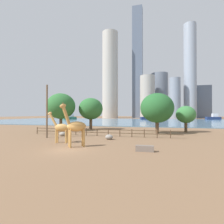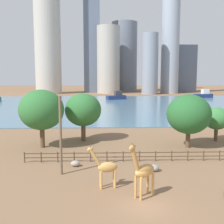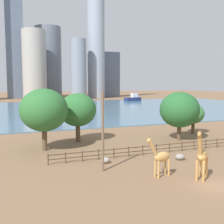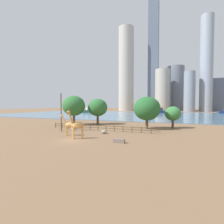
{
  "view_description": "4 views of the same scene",
  "coord_description": "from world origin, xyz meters",
  "px_view_note": "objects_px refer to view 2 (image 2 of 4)",
  "views": [
    {
      "loc": [
        9.18,
        -16.55,
        3.77
      ],
      "look_at": [
        -3.7,
        32.78,
        4.37
      ],
      "focal_mm": 28.0,
      "sensor_mm": 36.0,
      "label": 1
    },
    {
      "loc": [
        -3.47,
        -21.5,
        10.56
      ],
      "look_at": [
        -1.75,
        28.65,
        4.0
      ],
      "focal_mm": 45.0,
      "sensor_mm": 36.0,
      "label": 2
    },
    {
      "loc": [
        -17.56,
        -19.57,
        9.3
      ],
      "look_at": [
        -0.81,
        23.21,
        4.51
      ],
      "focal_mm": 45.0,
      "sensor_mm": 36.0,
      "label": 3
    },
    {
      "loc": [
        16.77,
        -23.94,
        5.88
      ],
      "look_at": [
        -1.31,
        21.71,
        3.85
      ],
      "focal_mm": 28.0,
      "sensor_mm": 36.0,
      "label": 4
    }
  ],
  "objects_px": {
    "giraffe_companion": "(106,167)",
    "tree_center_broad": "(41,110)",
    "boulder_near_fence": "(75,163)",
    "tree_left_small": "(189,114)",
    "utility_pole": "(61,136)",
    "tree_left_large": "(217,119)",
    "tree_right_tall": "(83,110)",
    "boat_sailboat": "(203,95)",
    "giraffe_tall": "(143,171)",
    "boulder_by_pole": "(154,168)",
    "boat_ferry": "(117,96)"
  },
  "relations": [
    {
      "from": "tree_left_large",
      "to": "utility_pole",
      "type": "bearing_deg",
      "value": -147.12
    },
    {
      "from": "giraffe_tall",
      "to": "boat_ferry",
      "type": "relative_size",
      "value": 0.57
    },
    {
      "from": "tree_left_small",
      "to": "boulder_by_pole",
      "type": "bearing_deg",
      "value": -124.12
    },
    {
      "from": "tree_left_large",
      "to": "tree_right_tall",
      "type": "relative_size",
      "value": 0.71
    },
    {
      "from": "boulder_by_pole",
      "to": "tree_right_tall",
      "type": "xyz_separation_m",
      "value": [
        -8.81,
        14.96,
        4.67
      ]
    },
    {
      "from": "tree_center_broad",
      "to": "boat_sailboat",
      "type": "height_order",
      "value": "tree_center_broad"
    },
    {
      "from": "tree_center_broad",
      "to": "tree_left_small",
      "type": "xyz_separation_m",
      "value": [
        21.44,
        -0.81,
        -0.62
      ]
    },
    {
      "from": "tree_left_large",
      "to": "tree_center_broad",
      "type": "distance_m",
      "value": 27.48
    },
    {
      "from": "boulder_by_pole",
      "to": "tree_left_large",
      "type": "relative_size",
      "value": 0.21
    },
    {
      "from": "utility_pole",
      "to": "tree_left_small",
      "type": "relative_size",
      "value": 1.08
    },
    {
      "from": "boulder_near_fence",
      "to": "tree_center_broad",
      "type": "xyz_separation_m",
      "value": [
        -5.67,
        8.95,
        5.24
      ]
    },
    {
      "from": "tree_center_broad",
      "to": "tree_left_small",
      "type": "distance_m",
      "value": 21.46
    },
    {
      "from": "boulder_near_fence",
      "to": "boat_sailboat",
      "type": "bearing_deg",
      "value": 62.69
    },
    {
      "from": "giraffe_tall",
      "to": "utility_pole",
      "type": "relative_size",
      "value": 0.61
    },
    {
      "from": "giraffe_companion",
      "to": "boulder_by_pole",
      "type": "height_order",
      "value": "giraffe_companion"
    },
    {
      "from": "boulder_by_pole",
      "to": "tree_left_small",
      "type": "distance_m",
      "value": 13.06
    },
    {
      "from": "boulder_by_pole",
      "to": "utility_pole",
      "type": "bearing_deg",
      "value": -176.48
    },
    {
      "from": "utility_pole",
      "to": "boulder_near_fence",
      "type": "bearing_deg",
      "value": 64.73
    },
    {
      "from": "giraffe_tall",
      "to": "giraffe_companion",
      "type": "bearing_deg",
      "value": -73.34
    },
    {
      "from": "giraffe_companion",
      "to": "utility_pole",
      "type": "bearing_deg",
      "value": -48.01
    },
    {
      "from": "giraffe_tall",
      "to": "tree_left_small",
      "type": "height_order",
      "value": "tree_left_small"
    },
    {
      "from": "giraffe_companion",
      "to": "boat_ferry",
      "type": "distance_m",
      "value": 96.56
    },
    {
      "from": "utility_pole",
      "to": "boulder_by_pole",
      "type": "distance_m",
      "value": 10.86
    },
    {
      "from": "utility_pole",
      "to": "boat_sailboat",
      "type": "relative_size",
      "value": 0.9
    },
    {
      "from": "boulder_near_fence",
      "to": "tree_left_large",
      "type": "relative_size",
      "value": 0.19
    },
    {
      "from": "boat_ferry",
      "to": "boat_sailboat",
      "type": "bearing_deg",
      "value": 169.14
    },
    {
      "from": "giraffe_tall",
      "to": "tree_left_large",
      "type": "relative_size",
      "value": 0.94
    },
    {
      "from": "boulder_near_fence",
      "to": "tree_right_tall",
      "type": "bearing_deg",
      "value": 89.59
    },
    {
      "from": "utility_pole",
      "to": "tree_left_small",
      "type": "distance_m",
      "value": 20.13
    },
    {
      "from": "utility_pole",
      "to": "boulder_near_fence",
      "type": "relative_size",
      "value": 7.95
    },
    {
      "from": "giraffe_companion",
      "to": "tree_center_broad",
      "type": "xyz_separation_m",
      "value": [
        -9.17,
        15.37,
        3.57
      ]
    },
    {
      "from": "utility_pole",
      "to": "boulder_near_fence",
      "type": "height_order",
      "value": "utility_pole"
    },
    {
      "from": "utility_pole",
      "to": "boat_sailboat",
      "type": "xyz_separation_m",
      "value": [
        51.94,
        100.82,
        -2.7
      ]
    },
    {
      "from": "boat_sailboat",
      "to": "giraffe_companion",
      "type": "bearing_deg",
      "value": 52.16
    },
    {
      "from": "utility_pole",
      "to": "tree_center_broad",
      "type": "distance_m",
      "value": 12.46
    },
    {
      "from": "utility_pole",
      "to": "boulder_near_fence",
      "type": "distance_m",
      "value": 4.84
    },
    {
      "from": "tree_right_tall",
      "to": "tree_left_small",
      "type": "relative_size",
      "value": 0.98
    },
    {
      "from": "boulder_near_fence",
      "to": "boulder_by_pole",
      "type": "distance_m",
      "value": 9.12
    },
    {
      "from": "boat_sailboat",
      "to": "tree_center_broad",
      "type": "bearing_deg",
      "value": 44.17
    },
    {
      "from": "boulder_near_fence",
      "to": "boat_sailboat",
      "type": "distance_m",
      "value": 110.54
    },
    {
      "from": "utility_pole",
      "to": "tree_left_large",
      "type": "distance_m",
      "value": 27.15
    },
    {
      "from": "utility_pole",
      "to": "tree_left_large",
      "type": "relative_size",
      "value": 1.54
    },
    {
      "from": "giraffe_companion",
      "to": "boat_ferry",
      "type": "bearing_deg",
      "value": -102.66
    },
    {
      "from": "tree_left_large",
      "to": "boat_sailboat",
      "type": "bearing_deg",
      "value": 71.3
    },
    {
      "from": "boulder_near_fence",
      "to": "tree_right_tall",
      "type": "height_order",
      "value": "tree_right_tall"
    },
    {
      "from": "giraffe_tall",
      "to": "boat_sailboat",
      "type": "xyz_separation_m",
      "value": [
        43.99,
        106.82,
        -0.85
      ]
    },
    {
      "from": "boat_sailboat",
      "to": "giraffe_tall",
      "type": "bearing_deg",
      "value": 54.06
    },
    {
      "from": "utility_pole",
      "to": "tree_left_large",
      "type": "bearing_deg",
      "value": 32.88
    },
    {
      "from": "tree_right_tall",
      "to": "boat_ferry",
      "type": "xyz_separation_m",
      "value": [
        9.26,
        76.99,
        -3.58
      ]
    },
    {
      "from": "boulder_near_fence",
      "to": "tree_left_small",
      "type": "xyz_separation_m",
      "value": [
        15.76,
        8.14,
        4.61
      ]
    }
  ]
}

